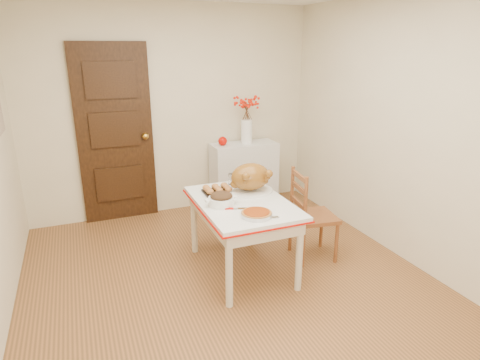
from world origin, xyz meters
name	(u,v)px	position (x,y,z in m)	size (l,w,h in m)	color
floor	(234,288)	(0.00, 0.00, 0.00)	(3.50, 4.00, 0.00)	brown
wall_back	(173,112)	(0.00, 2.00, 1.25)	(3.50, 0.00, 2.50)	beige
wall_front	(446,278)	(0.00, -2.00, 1.25)	(3.50, 0.00, 2.50)	beige
wall_right	(408,131)	(1.75, 0.00, 1.25)	(0.00, 4.00, 2.50)	beige
door_back	(115,135)	(-0.70, 1.97, 1.03)	(0.85, 0.06, 2.06)	black
sideboard	(244,175)	(0.84, 1.78, 0.42)	(0.83, 0.37, 0.83)	silver
kitchen_table	(242,236)	(0.19, 0.27, 0.34)	(0.79, 1.15, 0.69)	white
chair_oak	(314,215)	(0.93, 0.24, 0.45)	(0.40, 0.40, 0.90)	brown
berry_vase	(247,119)	(0.87, 1.78, 1.15)	(0.32, 0.32, 0.62)	white
apple	(223,141)	(0.55, 1.78, 0.89)	(0.11, 0.11, 0.11)	#BD0800
turkey_platter	(250,178)	(0.35, 0.45, 0.83)	(0.44, 0.35, 0.28)	#8E5619
pumpkin_pie	(257,213)	(0.16, -0.10, 0.72)	(0.26, 0.26, 0.05)	#872E09
stuffing_dish	(221,199)	(-0.02, 0.24, 0.75)	(0.29, 0.23, 0.11)	#3E2615
rolls_tray	(217,189)	(0.05, 0.56, 0.72)	(0.26, 0.20, 0.07)	#A16539
pie_server	(268,218)	(0.23, -0.17, 0.70)	(0.19, 0.05, 0.01)	silver
carving_knife	(238,208)	(0.08, 0.11, 0.70)	(0.25, 0.06, 0.01)	silver
drinking_glass	(232,179)	(0.27, 0.74, 0.74)	(0.06, 0.06, 0.11)	white
shaker_pair	(248,177)	(0.45, 0.74, 0.74)	(0.10, 0.04, 0.10)	white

